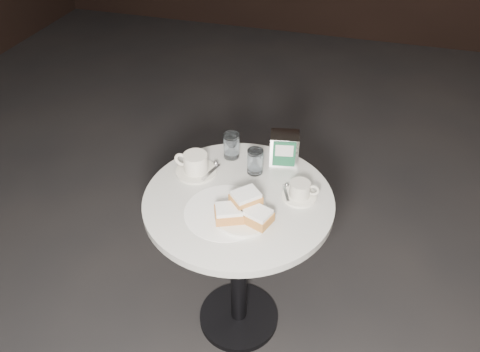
% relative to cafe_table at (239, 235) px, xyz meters
% --- Properties ---
extents(ground, '(7.00, 7.00, 0.00)m').
position_rel_cafe_table_xyz_m(ground, '(0.00, 0.00, -0.55)').
color(ground, black).
rests_on(ground, ground).
extents(cafe_table, '(0.70, 0.70, 0.74)m').
position_rel_cafe_table_xyz_m(cafe_table, '(0.00, 0.00, 0.00)').
color(cafe_table, black).
rests_on(cafe_table, ground).
extents(sugar_spill, '(0.37, 0.37, 0.00)m').
position_rel_cafe_table_xyz_m(sugar_spill, '(-0.02, -0.09, 0.20)').
color(sugar_spill, white).
rests_on(sugar_spill, cafe_table).
extents(beignet_plate, '(0.21, 0.21, 0.09)m').
position_rel_cafe_table_xyz_m(beignet_plate, '(0.05, -0.10, 0.23)').
color(beignet_plate, silver).
rests_on(beignet_plate, cafe_table).
extents(coffee_cup_left, '(0.17, 0.17, 0.08)m').
position_rel_cafe_table_xyz_m(coffee_cup_left, '(-0.20, 0.10, 0.23)').
color(coffee_cup_left, silver).
rests_on(coffee_cup_left, cafe_table).
extents(coffee_cup_right, '(0.14, 0.14, 0.07)m').
position_rel_cafe_table_xyz_m(coffee_cup_right, '(0.21, 0.06, 0.23)').
color(coffee_cup_right, white).
rests_on(coffee_cup_right, cafe_table).
extents(water_glass_left, '(0.08, 0.08, 0.11)m').
position_rel_cafe_table_xyz_m(water_glass_left, '(-0.10, 0.24, 0.25)').
color(water_glass_left, silver).
rests_on(water_glass_left, cafe_table).
extents(water_glass_right, '(0.08, 0.08, 0.10)m').
position_rel_cafe_table_xyz_m(water_glass_right, '(0.02, 0.16, 0.25)').
color(water_glass_right, white).
rests_on(water_glass_right, cafe_table).
extents(napkin_dispenser, '(0.13, 0.11, 0.13)m').
position_rel_cafe_table_xyz_m(napkin_dispenser, '(0.11, 0.26, 0.26)').
color(napkin_dispenser, white).
rests_on(napkin_dispenser, cafe_table).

